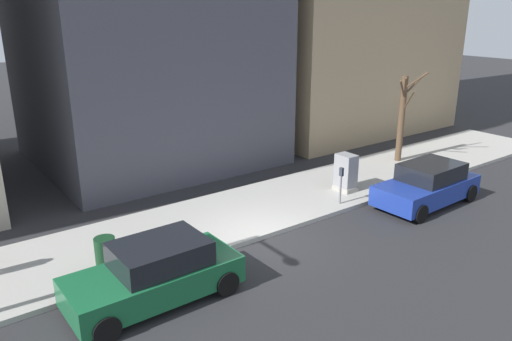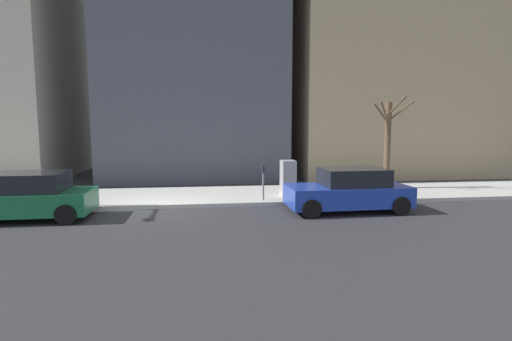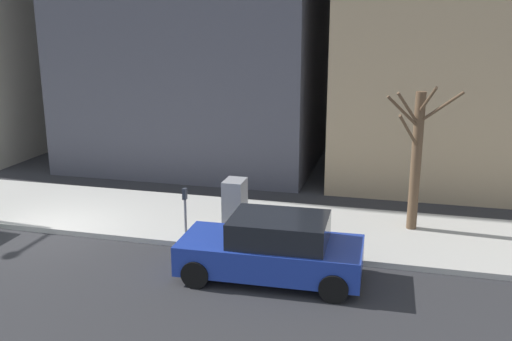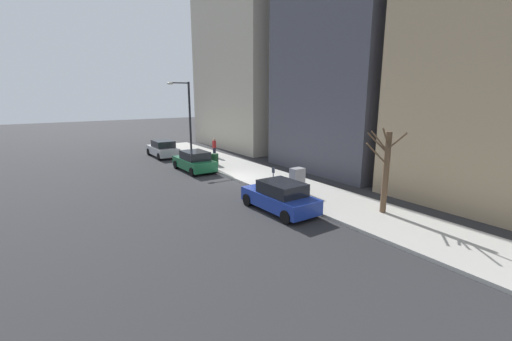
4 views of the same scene
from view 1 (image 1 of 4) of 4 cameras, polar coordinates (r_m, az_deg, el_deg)
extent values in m
plane|color=#2B2B2D|center=(15.58, 0.59, -8.00)|extent=(120.00, 120.00, 0.00)
cube|color=#B2AFA8|center=(17.04, -3.48, -5.35)|extent=(4.00, 36.00, 0.15)
cube|color=#1E389E|center=(19.11, 18.87, -2.06)|extent=(1.91, 4.25, 0.70)
cube|color=black|center=(19.07, 19.40, -0.10)|extent=(1.66, 2.24, 0.60)
cylinder|color=black|center=(17.55, 18.25, -4.70)|extent=(0.24, 0.65, 0.64)
cylinder|color=black|center=(18.45, 13.92, -3.15)|extent=(0.24, 0.65, 0.64)
cylinder|color=black|center=(20.07, 23.26, -2.38)|extent=(0.24, 0.65, 0.64)
cylinder|color=black|center=(20.86, 19.24, -1.13)|extent=(0.24, 0.65, 0.64)
cube|color=#196038|center=(12.66, -11.58, -12.14)|extent=(1.84, 4.22, 0.70)
cube|color=black|center=(12.42, -10.94, -9.30)|extent=(1.62, 2.22, 0.60)
cylinder|color=black|center=(11.66, -16.74, -16.99)|extent=(0.23, 0.64, 0.64)
cylinder|color=black|center=(13.04, -19.49, -13.21)|extent=(0.23, 0.64, 0.64)
cylinder|color=black|center=(12.79, -3.39, -12.74)|extent=(0.23, 0.64, 0.64)
cylinder|color=black|center=(14.05, -7.30, -9.80)|extent=(0.23, 0.64, 0.64)
cylinder|color=slate|center=(18.01, 9.63, -2.19)|extent=(0.07, 0.07, 1.05)
cube|color=#2D333D|center=(17.79, 9.74, -0.15)|extent=(0.14, 0.10, 0.30)
cube|color=#A8A399|center=(19.49, 10.12, -1.97)|extent=(0.83, 0.61, 0.18)
cube|color=#939399|center=(19.25, 10.24, 0.02)|extent=(0.75, 0.55, 1.25)
cylinder|color=brown|center=(23.34, 16.28, 5.66)|extent=(0.28, 0.28, 3.85)
cylinder|color=brown|center=(22.71, 17.01, 7.59)|extent=(0.94, 0.61, 1.07)
cylinder|color=brown|center=(23.39, 17.72, 9.41)|extent=(0.32, 1.11, 0.94)
cylinder|color=brown|center=(22.69, 16.67, 9.07)|extent=(0.55, 0.68, 1.00)
cylinder|color=brown|center=(22.62, 16.41, 8.86)|extent=(0.48, 0.92, 0.95)
cylinder|color=brown|center=(22.89, 17.84, 9.76)|extent=(0.97, 0.43, 0.86)
cylinder|color=#14381E|center=(14.13, -16.82, -9.05)|extent=(0.56, 0.56, 0.90)
camera|label=2|loc=(11.31, 66.32, -13.14)|focal=28.00mm
camera|label=3|loc=(17.89, 60.35, 5.94)|focal=40.00mm
camera|label=4|loc=(27.90, 54.12, 8.43)|focal=24.00mm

